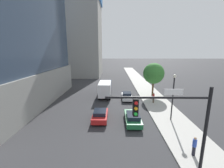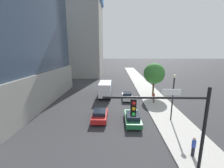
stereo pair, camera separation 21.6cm
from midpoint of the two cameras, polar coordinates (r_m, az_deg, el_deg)
sidewalk at (r=27.89m, az=17.27°, el=-7.12°), size 4.83×120.00×0.15m
construction_building at (r=58.52m, az=-10.79°, el=18.88°), size 13.86×15.03×38.66m
traffic_light_pole at (r=10.12m, az=23.02°, el=-13.19°), size 6.30×0.48×6.92m
street_lamp at (r=20.65m, az=22.65°, el=-2.50°), size 0.44×0.44×6.14m
street_tree at (r=31.19m, az=15.99°, el=3.86°), size 4.19×4.19×6.73m
car_red at (r=20.50m, az=-4.34°, el=-11.77°), size 1.93×4.05×1.43m
car_green at (r=19.95m, az=8.14°, el=-12.70°), size 1.90×4.78×1.36m
car_gray at (r=38.53m, az=-1.50°, el=-0.27°), size 1.76×4.45×1.44m
car_white at (r=28.95m, az=6.00°, el=-4.59°), size 1.87×4.36×1.42m
box_truck at (r=30.64m, az=-2.29°, el=-1.50°), size 2.34×7.40×3.13m
pedestrian_red_shirt at (r=27.45m, az=15.91°, el=-5.13°), size 0.34×0.34×1.81m
pedestrian_blue_shirt at (r=15.67m, az=29.10°, el=-20.18°), size 0.34×0.34×1.75m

